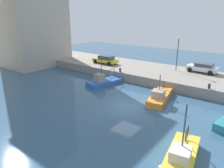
# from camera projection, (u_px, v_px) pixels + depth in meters

# --- Properties ---
(water_surface) EXTENTS (80.00, 80.00, 0.00)m
(water_surface) POSITION_uv_depth(u_px,v_px,m) (126.00, 107.00, 21.54)
(water_surface) COLOR #335675
(water_surface) RESTS_ON ground
(quay_wall) EXTENTS (9.00, 56.00, 1.20)m
(quay_wall) POSITION_uv_depth(u_px,v_px,m) (171.00, 76.00, 30.05)
(quay_wall) COLOR gray
(quay_wall) RESTS_ON ground
(fishing_boat_blue) EXTENTS (5.76, 3.05, 4.74)m
(fishing_boat_blue) POSITION_uv_depth(u_px,v_px,m) (107.00, 83.00, 28.75)
(fishing_boat_blue) COLOR #2D60B7
(fishing_boat_blue) RESTS_ON ground
(fishing_boat_orange) EXTENTS (6.35, 2.79, 3.77)m
(fishing_boat_orange) POSITION_uv_depth(u_px,v_px,m) (160.00, 98.00, 23.48)
(fishing_boat_orange) COLOR orange
(fishing_boat_orange) RESTS_ON ground
(fishing_boat_yellow) EXTENTS (5.75, 2.42, 4.84)m
(fishing_boat_yellow) POSITION_uv_depth(u_px,v_px,m) (182.00, 157.00, 13.75)
(fishing_boat_yellow) COLOR gold
(fishing_boat_yellow) RESTS_ON ground
(parked_car_white) EXTENTS (2.10, 4.16, 1.34)m
(parked_car_white) POSITION_uv_depth(u_px,v_px,m) (203.00, 68.00, 29.64)
(parked_car_white) COLOR silver
(parked_car_white) RESTS_ON quay_wall
(parked_car_yellow) EXTENTS (1.98, 4.38, 1.34)m
(parked_car_yellow) POSITION_uv_depth(u_px,v_px,m) (105.00, 59.00, 35.10)
(parked_car_yellow) COLOR gold
(parked_car_yellow) RESTS_ON quay_wall
(mooring_bollard_south) EXTENTS (0.28, 0.28, 0.55)m
(mooring_bollard_south) POSITION_uv_depth(u_px,v_px,m) (209.00, 86.00, 23.18)
(mooring_bollard_south) COLOR #2D2D33
(mooring_bollard_south) RESTS_ON quay_wall
(mooring_bollard_mid) EXTENTS (0.28, 0.28, 0.55)m
(mooring_bollard_mid) POSITION_uv_depth(u_px,v_px,m) (120.00, 70.00, 30.10)
(mooring_bollard_mid) COLOR #2D2D33
(mooring_bollard_mid) RESTS_ON quay_wall
(quay_streetlamp) EXTENTS (0.36, 0.36, 4.83)m
(quay_streetlamp) POSITION_uv_depth(u_px,v_px,m) (178.00, 48.00, 29.96)
(quay_streetlamp) COLOR #38383D
(quay_streetlamp) RESTS_ON quay_wall
(waterfront_building_west) EXTENTS (10.58, 8.66, 19.82)m
(waterfront_building_west) POSITION_uv_depth(u_px,v_px,m) (31.00, 9.00, 36.71)
(waterfront_building_west) COLOR #B2A899
(waterfront_building_west) RESTS_ON ground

